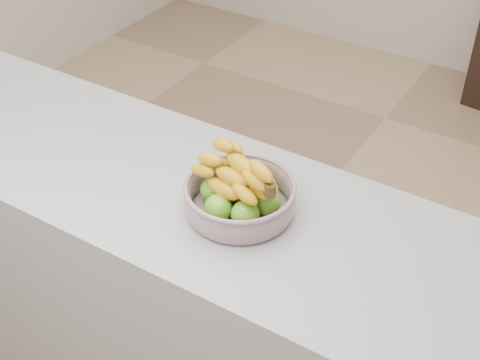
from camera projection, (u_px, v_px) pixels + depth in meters
name	position (u px, v px, depth m)	size (l,w,h in m)	color
ground	(277.00, 246.00, 2.93)	(4.00, 4.00, 0.00)	#977C5C
counter	(162.00, 286.00, 2.13)	(2.00, 0.60, 0.90)	#93939B
fruit_bowl	(240.00, 194.00, 1.70)	(0.29, 0.29, 0.17)	#A5B0C6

